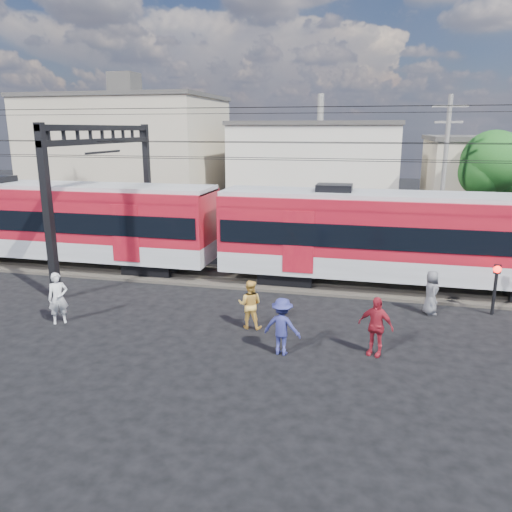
# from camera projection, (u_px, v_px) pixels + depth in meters

# --- Properties ---
(ground) EXTENTS (120.00, 120.00, 0.00)m
(ground) POSITION_uv_depth(u_px,v_px,m) (281.00, 362.00, 14.92)
(ground) COLOR black
(ground) RESTS_ON ground
(track_bed) EXTENTS (70.00, 3.40, 0.12)m
(track_bed) POSITION_uv_depth(u_px,v_px,m) (313.00, 282.00, 22.45)
(track_bed) COLOR #2D2823
(track_bed) RESTS_ON ground
(rail_near) EXTENTS (70.00, 0.12, 0.12)m
(rail_near) POSITION_uv_depth(u_px,v_px,m) (311.00, 284.00, 21.71)
(rail_near) COLOR #59544C
(rail_near) RESTS_ON track_bed
(rail_far) EXTENTS (70.00, 0.12, 0.12)m
(rail_far) POSITION_uv_depth(u_px,v_px,m) (315.00, 275.00, 23.13)
(rail_far) COLOR #59544C
(rail_far) RESTS_ON track_bed
(commuter_train) EXTENTS (50.30, 3.08, 4.17)m
(commuter_train) POSITION_uv_depth(u_px,v_px,m) (414.00, 236.00, 20.94)
(commuter_train) COLOR black
(commuter_train) RESTS_ON ground
(catenary) EXTENTS (70.00, 9.30, 7.52)m
(catenary) POSITION_uv_depth(u_px,v_px,m) (131.00, 165.00, 23.13)
(catenary) COLOR black
(catenary) RESTS_ON ground
(building_west) EXTENTS (14.28, 10.20, 9.30)m
(building_west) POSITION_uv_depth(u_px,v_px,m) (129.00, 156.00, 40.20)
(building_west) COLOR gray
(building_west) RESTS_ON ground
(building_midwest) EXTENTS (12.24, 12.24, 7.30)m
(building_midwest) POSITION_uv_depth(u_px,v_px,m) (319.00, 169.00, 39.92)
(building_midwest) COLOR #BCB4A5
(building_midwest) RESTS_ON ground
(utility_pole_mid) EXTENTS (1.80, 0.24, 8.50)m
(utility_pole_mid) POSITION_uv_depth(u_px,v_px,m) (444.00, 172.00, 26.60)
(utility_pole_mid) COLOR slate
(utility_pole_mid) RESTS_ON ground
(tree_near) EXTENTS (3.82, 3.64, 6.72)m
(tree_near) POSITION_uv_depth(u_px,v_px,m) (496.00, 166.00, 28.77)
(tree_near) COLOR #382619
(tree_near) RESTS_ON ground
(pedestrian_a) EXTENTS (0.81, 0.76, 1.85)m
(pedestrian_a) POSITION_uv_depth(u_px,v_px,m) (58.00, 298.00, 17.69)
(pedestrian_a) COLOR silver
(pedestrian_a) RESTS_ON ground
(pedestrian_b) EXTENTS (0.85, 0.67, 1.73)m
(pedestrian_b) POSITION_uv_depth(u_px,v_px,m) (250.00, 304.00, 17.26)
(pedestrian_b) COLOR gold
(pedestrian_b) RESTS_ON ground
(pedestrian_c) EXTENTS (1.25, 0.83, 1.80)m
(pedestrian_c) POSITION_uv_depth(u_px,v_px,m) (282.00, 326.00, 15.23)
(pedestrian_c) COLOR navy
(pedestrian_c) RESTS_ON ground
(pedestrian_d) EXTENTS (1.19, 0.79, 1.87)m
(pedestrian_d) POSITION_uv_depth(u_px,v_px,m) (376.00, 326.00, 15.17)
(pedestrian_d) COLOR maroon
(pedestrian_d) RESTS_ON ground
(pedestrian_e) EXTENTS (0.68, 0.90, 1.67)m
(pedestrian_e) POSITION_uv_depth(u_px,v_px,m) (431.00, 293.00, 18.59)
(pedestrian_e) COLOR #515156
(pedestrian_e) RESTS_ON ground
(crossing_signal) EXTENTS (0.28, 0.28, 1.95)m
(crossing_signal) POSITION_uv_depth(u_px,v_px,m) (496.00, 280.00, 18.37)
(crossing_signal) COLOR black
(crossing_signal) RESTS_ON ground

